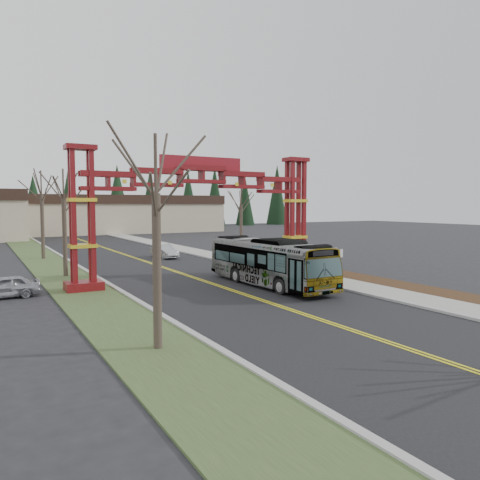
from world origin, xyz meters
TOP-DOWN VIEW (x-y plane):
  - ground at (0.00, 0.00)m, footprint 200.00×200.00m
  - road at (0.00, 25.00)m, footprint 12.00×110.00m
  - lane_line_left at (-0.12, 25.00)m, footprint 0.12×100.00m
  - lane_line_right at (0.12, 25.00)m, footprint 0.12×100.00m
  - curb_right at (6.15, 25.00)m, footprint 0.30×110.00m
  - sidewalk_right at (7.60, 25.00)m, footprint 2.60×110.00m
  - landscape_strip at (10.20, 10.00)m, footprint 2.60×50.00m
  - grass_median at (-8.00, 25.00)m, footprint 4.00×110.00m
  - curb_left at (-6.15, 25.00)m, footprint 0.30×110.00m
  - gateway_arch at (0.00, 18.00)m, footprint 18.20×1.60m
  - retail_building_east at (10.00, 79.95)m, footprint 38.00×20.30m
  - conifer_treeline at (0.25, 92.00)m, footprint 116.10×5.60m
  - transit_bus at (2.94, 14.00)m, footprint 2.90×11.25m
  - silver_sedan at (2.59, 32.36)m, footprint 1.71×4.13m
  - parked_car_near_a at (-12.38, 18.00)m, footprint 3.85×1.66m
  - bare_tree_median_near at (-8.00, 4.66)m, footprint 3.23×3.23m
  - bare_tree_median_mid at (-8.00, 24.54)m, footprint 3.22×3.22m
  - bare_tree_median_far at (-8.00, 37.26)m, footprint 3.49×3.49m
  - bare_tree_right_far at (10.00, 29.99)m, footprint 2.99×2.99m
  - street_sign at (8.84, 13.81)m, footprint 0.48×0.15m
  - barrel_south at (9.75, 16.44)m, footprint 0.54×0.54m
  - barrel_mid at (9.50, 19.92)m, footprint 0.58×0.58m
  - barrel_north at (8.97, 21.01)m, footprint 0.53×0.53m

SIDE VIEW (x-z plane):
  - ground at x=0.00m, z-range 0.00..0.00m
  - road at x=0.00m, z-range 0.00..0.02m
  - lane_line_left at x=-0.12m, z-range 0.02..0.03m
  - lane_line_right at x=0.12m, z-range 0.02..0.03m
  - grass_median at x=-8.00m, z-range 0.00..0.08m
  - landscape_strip at x=10.20m, z-range 0.00..0.12m
  - curb_right at x=6.15m, z-range 0.00..0.15m
  - curb_left at x=-6.15m, z-range 0.00..0.15m
  - sidewalk_right at x=7.60m, z-range 0.01..0.15m
  - barrel_north at x=8.97m, z-range 0.00..0.99m
  - barrel_south at x=9.75m, z-range 0.00..0.99m
  - barrel_mid at x=9.50m, z-range 0.00..1.08m
  - parked_car_near_a at x=-12.38m, z-range 0.00..1.30m
  - silver_sedan at x=2.59m, z-range 0.00..1.33m
  - street_sign at x=8.84m, z-range 0.47..2.61m
  - transit_bus at x=2.94m, z-range 0.00..3.12m
  - retail_building_east at x=10.00m, z-range 0.01..7.01m
  - bare_tree_right_far at x=10.00m, z-range 1.63..8.90m
  - bare_tree_median_near at x=-8.00m, z-range 1.76..9.61m
  - bare_tree_median_mid at x=-8.00m, z-range 1.79..9.70m
  - gateway_arch at x=0.00m, z-range 1.53..10.43m
  - bare_tree_median_far at x=-8.00m, z-range 1.94..10.51m
  - conifer_treeline at x=0.25m, z-range -0.01..12.99m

